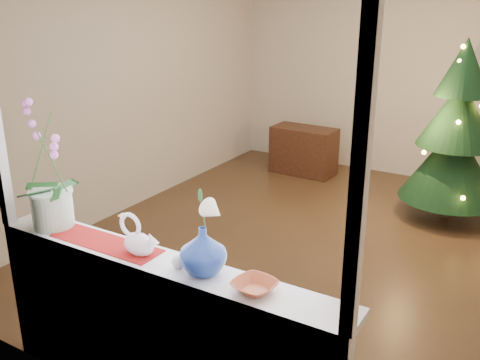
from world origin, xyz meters
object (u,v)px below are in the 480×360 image
object	(u,v)px
swan	(138,236)
amber_dish	(254,287)
blue_vase	(203,247)
orchid_pot	(47,166)
xmas_tree	(456,132)
paperweight	(178,262)
side_table	(304,151)

from	to	relation	value
swan	amber_dish	xyz separation A→B (m)	(0.72, -0.01, -0.09)
swan	blue_vase	size ratio (longest dim) A/B	0.90
orchid_pot	xmas_tree	world-z (taller)	xmas_tree
blue_vase	amber_dish	distance (m)	0.33
blue_vase	paperweight	world-z (taller)	blue_vase
blue_vase	side_table	xyz separation A→B (m)	(-1.39, 4.25, -0.75)
orchid_pot	amber_dish	size ratio (longest dim) A/B	4.38
swan	side_table	distance (m)	4.43
swan	paperweight	distance (m)	0.28
orchid_pot	blue_vase	world-z (taller)	orchid_pot
paperweight	side_table	xyz separation A→B (m)	(-1.25, 4.27, -0.65)
swan	side_table	bearing A→B (deg)	81.06
side_table	paperweight	bearing A→B (deg)	-72.05
paperweight	xmas_tree	xyz separation A→B (m)	(0.67, 3.72, -0.03)
blue_vase	amber_dish	world-z (taller)	blue_vase
blue_vase	xmas_tree	world-z (taller)	xmas_tree
swan	paperweight	size ratio (longest dim) A/B	3.65
swan	paperweight	xyz separation A→B (m)	(0.27, -0.01, -0.07)
swan	blue_vase	xyz separation A→B (m)	(0.41, 0.01, 0.03)
blue_vase	side_table	distance (m)	4.53
swan	side_table	world-z (taller)	swan
xmas_tree	blue_vase	bearing A→B (deg)	-98.19
orchid_pot	paperweight	world-z (taller)	orchid_pot
paperweight	amber_dish	size ratio (longest dim) A/B	0.40
orchid_pot	amber_dish	bearing A→B (deg)	-0.94
blue_vase	side_table	bearing A→B (deg)	108.10
orchid_pot	blue_vase	xyz separation A→B (m)	(1.09, -0.00, -0.24)
blue_vase	amber_dish	size ratio (longest dim) A/B	1.63
swan	orchid_pot	bearing A→B (deg)	156.82
blue_vase	paperweight	xyz separation A→B (m)	(-0.14, -0.03, -0.11)
swan	amber_dish	size ratio (longest dim) A/B	1.47
orchid_pot	paperweight	distance (m)	1.02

